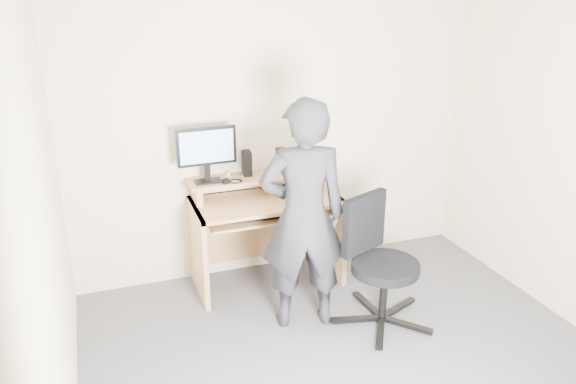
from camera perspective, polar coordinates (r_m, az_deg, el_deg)
ground at (r=3.84m, az=7.96°, el=-18.51°), size 3.50×3.50×0.00m
back_wall at (r=4.74m, az=-1.07°, el=6.44°), size 3.50×0.02×2.50m
desk at (r=4.70m, az=-2.46°, el=-2.72°), size 1.20×0.60×0.91m
monitor at (r=4.43m, az=-8.27°, el=4.27°), size 0.47×0.13×0.45m
external_drive at (r=4.62m, az=-4.20°, el=2.94°), size 0.09×0.14×0.20m
travel_mug at (r=4.63m, az=-0.75°, el=3.04°), size 0.09×0.09×0.20m
smartphone at (r=4.69m, az=1.21°, el=2.02°), size 0.08×0.14×0.01m
charger at (r=4.46m, az=-6.34°, el=1.09°), size 0.05×0.05×0.03m
headphones at (r=4.66m, az=-5.27°, el=1.85°), size 0.19×0.19×0.06m
keyboard at (r=4.47m, az=-3.42°, el=-2.35°), size 0.47×0.22×0.03m
mouse at (r=4.56m, az=1.93°, el=-0.48°), size 0.10×0.07×0.04m
office_chair at (r=4.18m, az=9.09°, el=-6.60°), size 0.75×0.73×0.94m
person at (r=3.96m, az=1.55°, el=-2.51°), size 0.69×0.51×1.71m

